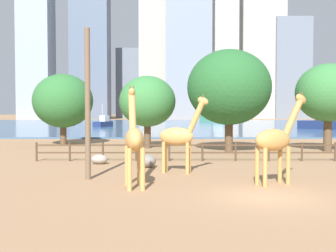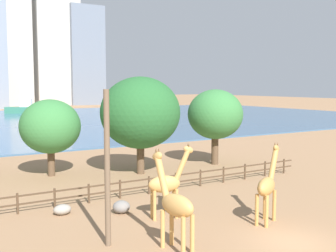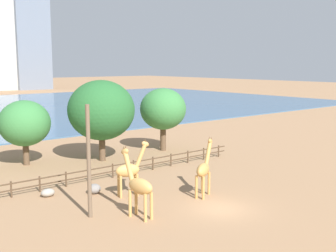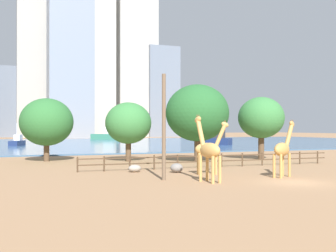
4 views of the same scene
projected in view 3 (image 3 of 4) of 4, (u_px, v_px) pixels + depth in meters
The scene contains 12 objects.
giraffe_tall at pixel (130, 170), 32.75m from camera, with size 2.87×1.22×4.42m.
giraffe_companion at pixel (139, 186), 28.05m from camera, with size 1.16×2.95×4.77m.
giraffe_young at pixel (204, 169), 32.73m from camera, with size 3.02×1.93×4.47m.
utility_pole at pixel (89, 162), 27.89m from camera, with size 0.28×0.28×7.66m, color brown.
boulder_near_fence at pixel (94, 189), 33.55m from camera, with size 1.07×1.05×0.78m, color gray.
boulder_by_pole at pixel (48, 193), 32.78m from camera, with size 1.08×0.84×0.63m, color gray.
enclosure_fence at pixel (126, 167), 39.02m from camera, with size 26.12×0.14×1.30m.
tree_left_large at pixel (25, 123), 42.52m from camera, with size 5.18×5.18×6.64m.
tree_center_broad at pixel (163, 109), 49.65m from camera, with size 5.45×5.45×7.44m.
tree_right_tall at pixel (101, 110), 44.25m from camera, with size 7.04×7.04×8.60m.
boat_ferry at pixel (101, 108), 86.16m from camera, with size 6.60×7.11×6.44m.
skyline_block_central at pixel (30, 41), 168.48m from camera, with size 13.76×9.84×38.93m, color slate.
Camera 3 is at (-21.09, -20.02, 10.26)m, focal length 45.00 mm.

